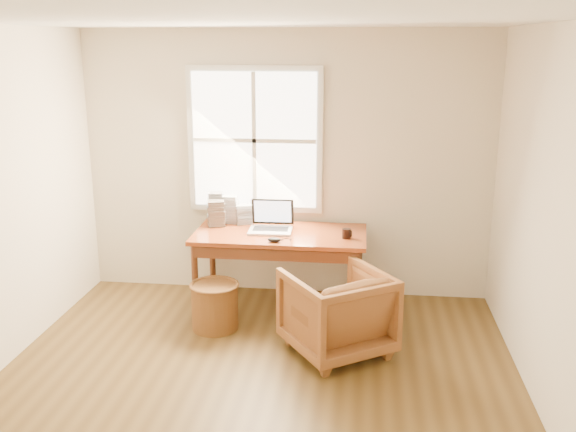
{
  "coord_description": "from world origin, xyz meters",
  "views": [
    {
      "loc": [
        0.75,
        -3.89,
        2.47
      ],
      "look_at": [
        0.09,
        1.65,
        0.95
      ],
      "focal_mm": 40.0,
      "sensor_mm": 36.0,
      "label": 1
    }
  ],
  "objects_px": {
    "cd_stack_a": "(231,209)",
    "coffee_mug": "(346,234)",
    "wicker_stool": "(215,307)",
    "laptop": "(270,215)",
    "desk": "(280,234)",
    "armchair": "(337,312)"
  },
  "relations": [
    {
      "from": "armchair",
      "to": "laptop",
      "type": "height_order",
      "value": "laptop"
    },
    {
      "from": "armchair",
      "to": "laptop",
      "type": "distance_m",
      "value": 1.23
    },
    {
      "from": "wicker_stool",
      "to": "laptop",
      "type": "distance_m",
      "value": 0.98
    },
    {
      "from": "cd_stack_a",
      "to": "coffee_mug",
      "type": "bearing_deg",
      "value": -18.67
    },
    {
      "from": "desk",
      "to": "coffee_mug",
      "type": "relative_size",
      "value": 17.84
    },
    {
      "from": "desk",
      "to": "laptop",
      "type": "xyz_separation_m",
      "value": [
        -0.09,
        -0.0,
        0.18
      ]
    },
    {
      "from": "desk",
      "to": "laptop",
      "type": "height_order",
      "value": "laptop"
    },
    {
      "from": "laptop",
      "to": "cd_stack_a",
      "type": "bearing_deg",
      "value": 145.66
    },
    {
      "from": "coffee_mug",
      "to": "cd_stack_a",
      "type": "relative_size",
      "value": 0.33
    },
    {
      "from": "wicker_stool",
      "to": "laptop",
      "type": "bearing_deg",
      "value": 51.84
    },
    {
      "from": "coffee_mug",
      "to": "cd_stack_a",
      "type": "distance_m",
      "value": 1.21
    },
    {
      "from": "desk",
      "to": "laptop",
      "type": "distance_m",
      "value": 0.21
    },
    {
      "from": "wicker_stool",
      "to": "cd_stack_a",
      "type": "distance_m",
      "value": 1.06
    },
    {
      "from": "armchair",
      "to": "wicker_stool",
      "type": "xyz_separation_m",
      "value": [
        -1.09,
        0.32,
        -0.15
      ]
    },
    {
      "from": "wicker_stool",
      "to": "cd_stack_a",
      "type": "bearing_deg",
      "value": 90.76
    },
    {
      "from": "wicker_stool",
      "to": "coffee_mug",
      "type": "relative_size",
      "value": 4.56
    },
    {
      "from": "coffee_mug",
      "to": "laptop",
      "type": "bearing_deg",
      "value": -179.01
    },
    {
      "from": "laptop",
      "to": "cd_stack_a",
      "type": "relative_size",
      "value": 1.7
    },
    {
      "from": "wicker_stool",
      "to": "coffee_mug",
      "type": "distance_m",
      "value": 1.35
    },
    {
      "from": "desk",
      "to": "cd_stack_a",
      "type": "distance_m",
      "value": 0.61
    },
    {
      "from": "armchair",
      "to": "cd_stack_a",
      "type": "height_order",
      "value": "cd_stack_a"
    },
    {
      "from": "armchair",
      "to": "coffee_mug",
      "type": "bearing_deg",
      "value": -127.27
    }
  ]
}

